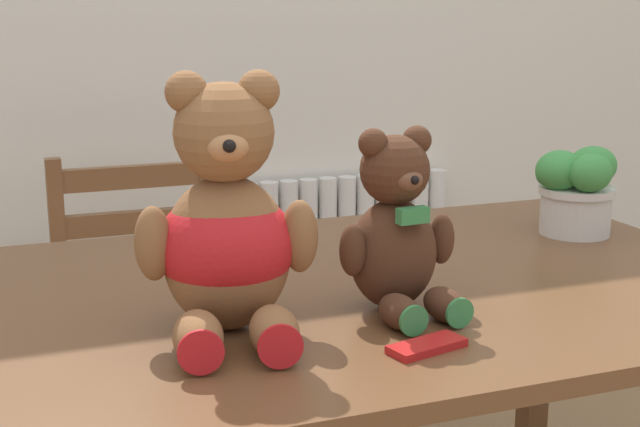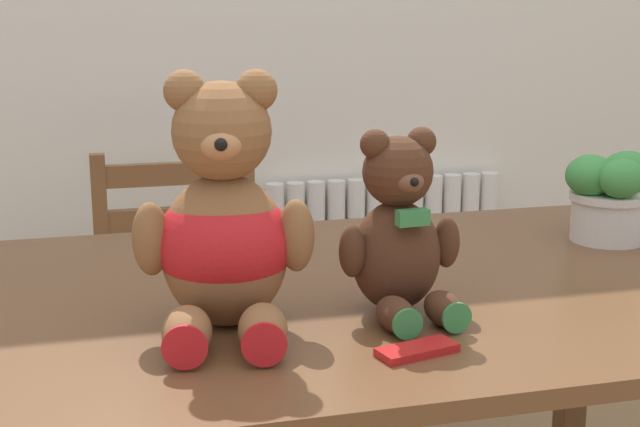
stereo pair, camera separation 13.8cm
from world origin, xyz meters
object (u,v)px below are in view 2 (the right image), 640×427
at_px(wooden_chair_behind, 184,312).
at_px(teddy_bear_right, 399,235).
at_px(chocolate_bar, 417,350).
at_px(teddy_bear_left, 224,228).
at_px(potted_plant, 607,194).

height_order(wooden_chair_behind, teddy_bear_right, teddy_bear_right).
xyz_separation_m(teddy_bear_right, chocolate_bar, (-0.03, -0.18, -0.12)).
relative_size(teddy_bear_left, potted_plant, 1.95).
bearing_deg(potted_plant, teddy_bear_left, -160.25).
relative_size(wooden_chair_behind, teddy_bear_right, 2.87).
height_order(wooden_chair_behind, chocolate_bar, wooden_chair_behind).
distance_m(teddy_bear_right, potted_plant, 0.64).
relative_size(teddy_bear_right, chocolate_bar, 2.52).
distance_m(wooden_chair_behind, potted_plant, 1.14).
bearing_deg(wooden_chair_behind, potted_plant, 140.24).
bearing_deg(potted_plant, chocolate_bar, -141.22).
xyz_separation_m(teddy_bear_right, potted_plant, (0.57, 0.31, -0.03)).
xyz_separation_m(wooden_chair_behind, teddy_bear_left, (-0.03, -0.98, 0.47)).
height_order(wooden_chair_behind, potted_plant, potted_plant).
xyz_separation_m(wooden_chair_behind, potted_plant, (0.81, -0.68, 0.42)).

